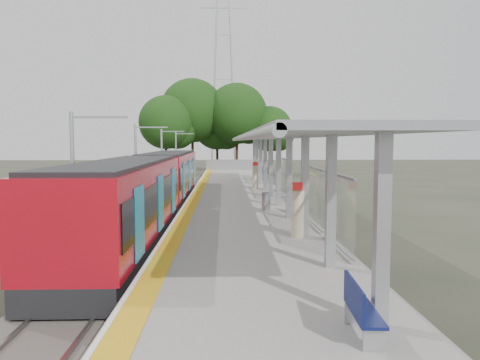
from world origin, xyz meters
The scene contains 16 objects.
ground centered at (0.00, 0.00, 0.00)m, with size 200.00×200.00×0.00m, color #474438.
trackbed centered at (-4.50, 20.00, 0.12)m, with size 3.00×70.00×0.24m, color #59544C.
platform centered at (0.00, 20.00, 0.50)m, with size 6.00×50.00×1.00m, color gray.
tactile_strip centered at (-2.55, 20.00, 1.01)m, with size 0.60×50.00×0.02m, color gold.
end_fence centered at (0.00, 44.95, 1.60)m, with size 6.00×0.10×1.20m, color #9EA0A5.
train centered at (-4.50, 14.09, 2.05)m, with size 2.74×27.60×3.62m.
canopy centered at (1.61, 16.19, 4.20)m, with size 3.27×38.00×3.66m.
pylon centered at (-1.00, 73.00, 19.00)m, with size 8.00×4.00×38.00m, color #9EA0A5, non-canonical shape.
tree_cluster centered at (-2.40, 52.88, 7.51)m, with size 20.05×11.78×12.75m.
catenary_masts centered at (-6.22, 19.00, 2.91)m, with size 2.08×48.16×5.40m.
bench_near centered at (1.50, -2.44, 1.51)m, with size 0.51×1.44×0.97m.
bench_mid centered at (2.62, 11.34, 1.48)m, with size 0.67×1.39×0.91m.
bench_far centered at (2.61, 31.61, 1.56)m, with size 0.84×1.61×1.06m.
info_pillar_near centered at (1.74, 5.86, 1.83)m, with size 0.43×0.43×1.93m.
info_pillar_far centered at (1.37, 22.77, 1.82)m, with size 0.42×0.42×1.89m.
litter_bin centered at (1.21, 12.19, 1.44)m, with size 0.43×0.43×0.89m, color #9EA0A5.
Camera 1 is at (-0.78, -10.10, 4.33)m, focal length 35.00 mm.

